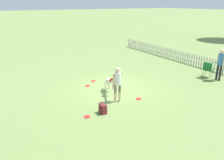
{
  "coord_description": "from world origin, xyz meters",
  "views": [
    {
      "loc": [
        8.6,
        -5.21,
        4.06
      ],
      "look_at": [
        0.59,
        -0.46,
        0.73
      ],
      "focal_mm": 35.0,
      "sensor_mm": 36.0,
      "label": 1
    }
  ],
  "objects_px": {
    "handler_person": "(118,80)",
    "frisbee_near_handler": "(139,99)",
    "frisbee_far_scatter": "(88,86)",
    "backpack_on_grass": "(103,109)",
    "leaping_dog": "(109,81)",
    "folding_chair_blue_left": "(208,68)",
    "frisbee_midfield": "(87,117)",
    "spectator_standing": "(221,62)",
    "frisbee_near_dog": "(93,81)"
  },
  "relations": [
    {
      "from": "frisbee_far_scatter",
      "to": "spectator_standing",
      "type": "bearing_deg",
      "value": 66.7
    },
    {
      "from": "frisbee_near_handler",
      "to": "frisbee_midfield",
      "type": "relative_size",
      "value": 1.0
    },
    {
      "from": "frisbee_near_handler",
      "to": "folding_chair_blue_left",
      "type": "relative_size",
      "value": 0.26
    },
    {
      "from": "frisbee_near_handler",
      "to": "frisbee_far_scatter",
      "type": "bearing_deg",
      "value": -153.95
    },
    {
      "from": "frisbee_near_dog",
      "to": "spectator_standing",
      "type": "distance_m",
      "value": 6.94
    },
    {
      "from": "backpack_on_grass",
      "to": "folding_chair_blue_left",
      "type": "height_order",
      "value": "folding_chair_blue_left"
    },
    {
      "from": "handler_person",
      "to": "frisbee_midfield",
      "type": "distance_m",
      "value": 2.06
    },
    {
      "from": "frisbee_far_scatter",
      "to": "backpack_on_grass",
      "type": "distance_m",
      "value": 3.04
    },
    {
      "from": "handler_person",
      "to": "frisbee_near_dog",
      "type": "distance_m",
      "value": 2.98
    },
    {
      "from": "frisbee_midfield",
      "to": "frisbee_far_scatter",
      "type": "relative_size",
      "value": 1.0
    },
    {
      "from": "handler_person",
      "to": "folding_chair_blue_left",
      "type": "bearing_deg",
      "value": 13.12
    },
    {
      "from": "handler_person",
      "to": "spectator_standing",
      "type": "relative_size",
      "value": 0.89
    },
    {
      "from": "frisbee_near_dog",
      "to": "spectator_standing",
      "type": "height_order",
      "value": "spectator_standing"
    },
    {
      "from": "frisbee_far_scatter",
      "to": "folding_chair_blue_left",
      "type": "relative_size",
      "value": 0.26
    },
    {
      "from": "frisbee_midfield",
      "to": "frisbee_near_handler",
      "type": "bearing_deg",
      "value": 96.44
    },
    {
      "from": "handler_person",
      "to": "frisbee_midfield",
      "type": "xyz_separation_m",
      "value": [
        0.61,
        -1.72,
        -0.94
      ]
    },
    {
      "from": "handler_person",
      "to": "frisbee_near_dog",
      "type": "height_order",
      "value": "handler_person"
    },
    {
      "from": "frisbee_near_dog",
      "to": "folding_chair_blue_left",
      "type": "relative_size",
      "value": 0.26
    },
    {
      "from": "frisbee_far_scatter",
      "to": "backpack_on_grass",
      "type": "relative_size",
      "value": 0.63
    },
    {
      "from": "frisbee_near_handler",
      "to": "spectator_standing",
      "type": "distance_m",
      "value": 5.39
    },
    {
      "from": "leaping_dog",
      "to": "frisbee_near_dog",
      "type": "relative_size",
      "value": 4.66
    },
    {
      "from": "frisbee_near_handler",
      "to": "frisbee_far_scatter",
      "type": "xyz_separation_m",
      "value": [
        -2.61,
        -1.28,
        0.0
      ]
    },
    {
      "from": "frisbee_near_dog",
      "to": "leaping_dog",
      "type": "bearing_deg",
      "value": 0.86
    },
    {
      "from": "frisbee_near_dog",
      "to": "frisbee_midfield",
      "type": "height_order",
      "value": "same"
    },
    {
      "from": "spectator_standing",
      "to": "backpack_on_grass",
      "type": "bearing_deg",
      "value": 89.97
    },
    {
      "from": "handler_person",
      "to": "frisbee_near_dog",
      "type": "bearing_deg",
      "value": 98.19
    },
    {
      "from": "frisbee_near_dog",
      "to": "spectator_standing",
      "type": "relative_size",
      "value": 0.14
    },
    {
      "from": "frisbee_near_dog",
      "to": "frisbee_far_scatter",
      "type": "height_order",
      "value": "same"
    },
    {
      "from": "frisbee_far_scatter",
      "to": "folding_chair_blue_left",
      "type": "height_order",
      "value": "folding_chair_blue_left"
    },
    {
      "from": "frisbee_near_handler",
      "to": "frisbee_midfield",
      "type": "bearing_deg",
      "value": -83.56
    },
    {
      "from": "frisbee_near_dog",
      "to": "spectator_standing",
      "type": "bearing_deg",
      "value": 60.77
    },
    {
      "from": "frisbee_far_scatter",
      "to": "backpack_on_grass",
      "type": "bearing_deg",
      "value": -13.53
    },
    {
      "from": "handler_person",
      "to": "leaping_dog",
      "type": "relative_size",
      "value": 1.4
    },
    {
      "from": "folding_chair_blue_left",
      "to": "frisbee_far_scatter",
      "type": "bearing_deg",
      "value": 53.55
    },
    {
      "from": "leaping_dog",
      "to": "frisbee_near_dog",
      "type": "height_order",
      "value": "leaping_dog"
    },
    {
      "from": "leaping_dog",
      "to": "spectator_standing",
      "type": "xyz_separation_m",
      "value": [
        1.65,
        5.96,
        0.53
      ]
    },
    {
      "from": "frisbee_near_handler",
      "to": "leaping_dog",
      "type": "bearing_deg",
      "value": -154.82
    },
    {
      "from": "folding_chair_blue_left",
      "to": "spectator_standing",
      "type": "height_order",
      "value": "spectator_standing"
    },
    {
      "from": "handler_person",
      "to": "folding_chair_blue_left",
      "type": "height_order",
      "value": "handler_person"
    },
    {
      "from": "leaping_dog",
      "to": "frisbee_far_scatter",
      "type": "relative_size",
      "value": 4.66
    },
    {
      "from": "spectator_standing",
      "to": "leaping_dog",
      "type": "bearing_deg",
      "value": 73.48
    },
    {
      "from": "frisbee_near_dog",
      "to": "frisbee_far_scatter",
      "type": "bearing_deg",
      "value": -47.57
    },
    {
      "from": "leaping_dog",
      "to": "backpack_on_grass",
      "type": "height_order",
      "value": "leaping_dog"
    },
    {
      "from": "frisbee_midfield",
      "to": "folding_chair_blue_left",
      "type": "height_order",
      "value": "folding_chair_blue_left"
    },
    {
      "from": "handler_person",
      "to": "folding_chair_blue_left",
      "type": "relative_size",
      "value": 1.69
    },
    {
      "from": "frisbee_near_handler",
      "to": "folding_chair_blue_left",
      "type": "distance_m",
      "value": 5.17
    },
    {
      "from": "handler_person",
      "to": "frisbee_far_scatter",
      "type": "bearing_deg",
      "value": 111.42
    },
    {
      "from": "frisbee_midfield",
      "to": "spectator_standing",
      "type": "xyz_separation_m",
      "value": [
        -0.09,
        7.92,
        1.04
      ]
    },
    {
      "from": "handler_person",
      "to": "frisbee_near_handler",
      "type": "relative_size",
      "value": 6.5
    },
    {
      "from": "leaping_dog",
      "to": "frisbee_far_scatter",
      "type": "distance_m",
      "value": 1.41
    }
  ]
}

